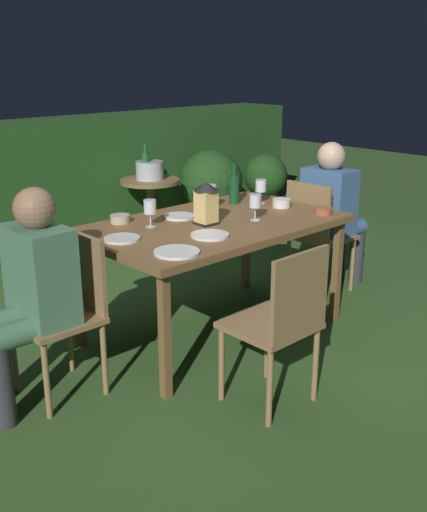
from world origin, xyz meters
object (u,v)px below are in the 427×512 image
lantern_centerpiece (206,201)px  plate_a (122,239)px  chair_side_left_a (280,320)px  ice_bucket (149,169)px  green_bottle_on_table (234,188)px  plate_b (177,252)px  potted_plant_corner (266,180)px  bowl_salad (281,203)px  person_in_blue (333,208)px  wine_glass_d (150,208)px  wine_glass_c (255,202)px  wine_glass_b (211,192)px  bowl_olives (323,211)px  potted_plant_by_hedge (211,185)px  side_table (151,202)px  dining_table (214,230)px  chair_head_far (316,232)px  person_in_green (30,289)px  bowl_bread (120,218)px  wine_glass_a (261,187)px  plate_d (210,235)px  chair_head_near (67,307)px  plate_c (179,216)px

lantern_centerpiece → plate_a: bearing=172.9°
chair_side_left_a → ice_bucket: (1.27, 2.74, 0.26)m
green_bottle_on_table → plate_b: size_ratio=1.18×
potted_plant_corner → bowl_salad: bearing=-135.4°
person_in_blue → wine_glass_d: size_ratio=6.80×
bowl_salad → potted_plant_corner: (1.86, 1.83, -0.35)m
wine_glass_c → wine_glass_d: (-0.58, 0.33, 0.00)m
green_bottle_on_table → plate_a: green_bottle_on_table is taller
wine_glass_b → bowl_olives: wine_glass_b is taller
plate_a → potted_plant_by_hedge: potted_plant_by_hedge is taller
green_bottle_on_table → side_table: bearing=73.9°
dining_table → side_table: (0.90, 1.84, -0.27)m
chair_side_left_a → chair_head_far: size_ratio=1.00×
chair_head_far → plate_a: bearing=177.9°
person_in_green → lantern_centerpiece: 1.22m
chair_head_far → potted_plant_corner: size_ratio=1.19×
dining_table → person_in_green: 1.26m
wine_glass_c → bowl_salad: size_ratio=1.37×
bowl_olives → side_table: (0.24, 2.20, -0.35)m
bowl_bread → potted_plant_corner: bowl_bread is taller
person_in_green → side_table: (2.16, 1.84, -0.20)m
bowl_bread → wine_glass_b: bearing=-10.4°
bowl_bread → wine_glass_a: bearing=-12.8°
plate_d → wine_glass_c: bearing=9.3°
chair_head_near → ice_bucket: bearing=43.2°
side_table → potted_plant_by_hedge: size_ratio=0.75×
dining_table → bowl_bread: bowl_bread is taller
chair_head_far → lantern_centerpiece: size_ratio=3.28×
person_in_blue → side_table: (-0.36, 1.84, -0.20)m
chair_head_near → side_table: 2.70m
plate_d → side_table: size_ratio=0.35×
dining_table → potted_plant_corner: dining_table is taller
chair_head_far → plate_b: 1.71m
wine_glass_b → plate_b: wine_glass_b is taller
plate_a → potted_plant_corner: plate_a is taller
wine_glass_b → plate_d: size_ratio=0.75×
plate_b → plate_c: (0.50, 0.57, 0.00)m
plate_c → plate_b: bearing=-130.9°
lantern_centerpiece → bowl_olives: lantern_centerpiece is taller
wine_glass_d → chair_side_left_a: bearing=-90.3°
plate_d → plate_a: bearing=145.1°
green_bottle_on_table → plate_d: (-0.69, -0.49, -0.10)m
ice_bucket → potted_plant_by_hedge: 0.75m
wine_glass_b → side_table: size_ratio=0.26×
person_in_green → plate_d: person_in_green is taller
bowl_bread → ice_bucket: bearing=47.4°
plate_b → side_table: (1.49, 2.19, -0.33)m
bowl_bread → chair_side_left_a: bearing=-86.7°
chair_head_far → plate_c: 1.21m
person_in_blue → plate_b: bearing=-169.5°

